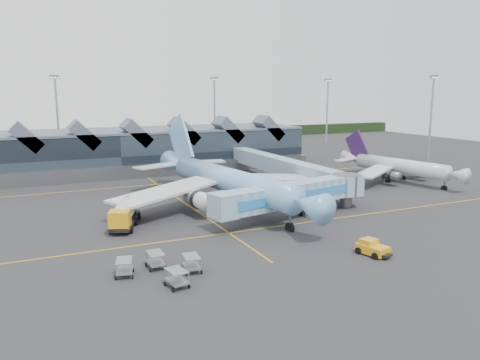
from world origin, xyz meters
name	(u,v)px	position (x,y,z in m)	size (l,w,h in m)	color
ground	(207,218)	(0.00, 0.00, 0.00)	(260.00, 260.00, 0.00)	#29292B
taxi_stripes	(186,204)	(0.00, 10.00, 0.01)	(120.00, 60.00, 0.01)	#C19116
tree_line_far	(97,138)	(0.00, 110.00, 2.00)	(260.00, 4.00, 4.00)	black
terminal	(113,150)	(-5.07, 47.35, 4.88)	(90.00, 22.25, 12.52)	black
light_masts	(197,112)	(21.00, 62.80, 12.49)	(132.40, 42.56, 22.45)	gray
main_airliner	(226,179)	(5.54, 6.08, 4.30)	(39.30, 45.55, 14.63)	#75BAEE
regional_jet	(396,166)	(45.77, 10.74, 3.21)	(26.63, 29.41, 10.12)	silver
jet_bridge	(301,193)	(13.01, -4.77, 3.48)	(27.53, 9.11, 5.36)	#6B9BB2
fuel_truck	(125,212)	(-11.59, 1.09, 1.98)	(5.94, 10.38, 3.53)	black
pushback_tug	(372,248)	(11.54, -22.38, 0.77)	(3.09, 4.19, 1.71)	orange
baggage_carts	(162,266)	(-11.81, -18.35, 0.95)	(8.52, 8.13, 1.70)	gray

